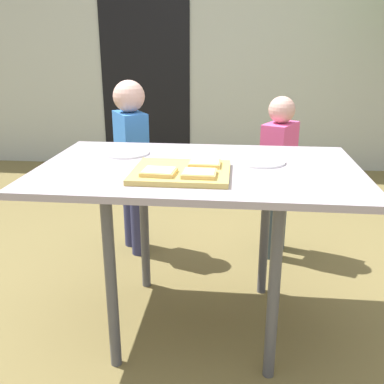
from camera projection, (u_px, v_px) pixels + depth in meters
name	position (u px, v px, depth m)	size (l,w,h in m)	color
ground_plane	(198.00, 323.00, 2.06)	(16.00, 16.00, 0.00)	brown
house_wall_back	(225.00, 36.00, 4.32)	(8.00, 0.20, 2.61)	#ADB2A8
house_door	(145.00, 68.00, 4.40)	(0.90, 0.02, 2.00)	black
dining_table	(199.00, 184.00, 1.84)	(1.32, 0.82, 0.77)	#9F939F
cutting_board	(181.00, 172.00, 1.70)	(0.37, 0.33, 0.02)	tan
pizza_slice_near_right	(199.00, 173.00, 1.61)	(0.13, 0.11, 0.02)	tan
pizza_slice_far_right	(205.00, 163.00, 1.74)	(0.12, 0.11, 0.02)	tan
pizza_slice_near_left	(159.00, 172.00, 1.63)	(0.13, 0.11, 0.02)	tan
plate_white_right	(260.00, 161.00, 1.87)	(0.21, 0.21, 0.01)	white
plate_white_left	(126.00, 153.00, 2.01)	(0.21, 0.21, 0.01)	white
child_left	(132.00, 155.00, 2.61)	(0.25, 0.28, 1.05)	navy
child_right	(278.00, 169.00, 2.59)	(0.23, 0.28, 0.97)	#33434E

